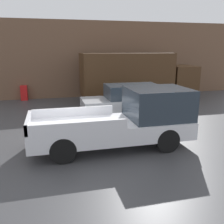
% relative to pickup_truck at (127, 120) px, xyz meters
% --- Properties ---
extents(ground_plane, '(60.00, 60.00, 0.00)m').
position_rel_pickup_truck_xyz_m(ground_plane, '(-1.75, 0.29, -0.99)').
color(ground_plane, '#3D3D3F').
extents(building_wall, '(28.00, 0.15, 5.46)m').
position_rel_pickup_truck_xyz_m(building_wall, '(-1.75, 10.11, 1.74)').
color(building_wall, brown).
rests_on(building_wall, ground).
extents(pickup_truck, '(5.75, 2.12, 2.11)m').
position_rel_pickup_truck_xyz_m(pickup_truck, '(0.00, 0.00, 0.00)').
color(pickup_truck, silver).
rests_on(pickup_truck, ground).
extents(car, '(4.88, 1.88, 1.73)m').
position_rel_pickup_truck_xyz_m(car, '(1.32, 3.67, -0.12)').
color(car, '#B7BABF').
rests_on(car, ground).
extents(delivery_truck, '(7.96, 2.53, 3.23)m').
position_rel_pickup_truck_xyz_m(delivery_truck, '(3.05, 7.87, 0.75)').
color(delivery_truck, '#472D19').
rests_on(delivery_truck, ground).
extents(newspaper_box, '(0.45, 0.40, 1.02)m').
position_rel_pickup_truck_xyz_m(newspaper_box, '(-4.44, 9.78, -0.48)').
color(newspaper_box, red).
rests_on(newspaper_box, ground).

